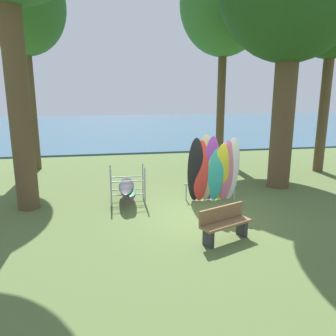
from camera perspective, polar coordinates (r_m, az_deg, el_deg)
ground_plane at (r=10.11m, az=6.22°, el=-7.90°), size 80.00×80.00×0.00m
lake_water at (r=37.69m, az=-6.42°, el=7.40°), size 80.00×36.00×0.10m
tree_mid_behind at (r=17.01m, az=27.05°, el=23.52°), size 3.70×3.70×9.31m
tree_far_left_back at (r=17.14m, az=-24.16°, el=24.34°), size 3.76×3.76×9.55m
tree_far_right_back at (r=18.48m, az=9.82°, el=26.40°), size 4.49×4.49×10.59m
leaning_board_pile at (r=10.83m, az=7.88°, el=-0.56°), size 1.79×0.87×2.34m
board_storage_rack at (r=11.01m, az=-7.20°, el=-3.46°), size 1.15×2.13×1.25m
park_bench at (r=8.30m, az=9.83°, el=-9.42°), size 1.45×0.92×0.85m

